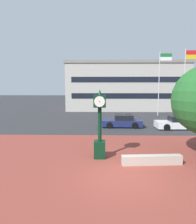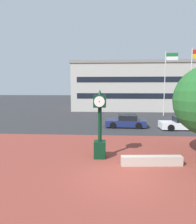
% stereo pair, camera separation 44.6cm
% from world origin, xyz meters
% --- Properties ---
extents(ground_plane, '(200.00, 200.00, 0.00)m').
position_xyz_m(ground_plane, '(0.00, 0.00, 0.00)').
color(ground_plane, '#2D2D30').
extents(plaza_brick_paving, '(44.00, 11.91, 0.01)m').
position_xyz_m(plaza_brick_paving, '(0.00, 1.95, 0.00)').
color(plaza_brick_paving, brown).
rests_on(plaza_brick_paving, ground).
extents(planter_wall, '(3.22, 0.65, 0.50)m').
position_xyz_m(planter_wall, '(1.68, 1.33, 0.25)').
color(planter_wall, '#ADA393').
rests_on(planter_wall, ground).
extents(street_clock, '(0.70, 0.81, 3.96)m').
position_xyz_m(street_clock, '(-1.10, 2.32, 1.83)').
color(street_clock, black).
rests_on(street_clock, ground).
extents(car_street_near, '(4.12, 2.00, 1.28)m').
position_xyz_m(car_street_near, '(1.09, 11.69, 0.57)').
color(car_street_near, navy).
rests_on(car_street_near, ground).
extents(car_street_mid, '(4.23, 1.90, 1.28)m').
position_xyz_m(car_street_mid, '(6.50, 10.81, 0.57)').
color(car_street_mid, silver).
rests_on(car_street_mid, ground).
extents(flagpole_primary, '(1.77, 0.14, 9.17)m').
position_xyz_m(flagpole_primary, '(7.37, 20.52, 5.47)').
color(flagpole_primary, silver).
rests_on(flagpole_primary, ground).
extents(flagpole_secondary, '(1.91, 0.14, 9.59)m').
position_xyz_m(flagpole_secondary, '(11.02, 20.52, 5.88)').
color(flagpole_secondary, silver).
rests_on(flagpole_secondary, ground).
extents(civic_building, '(21.53, 14.55, 8.61)m').
position_xyz_m(civic_building, '(3.31, 31.84, 4.31)').
color(civic_building, '#B2ADA3').
rests_on(civic_building, ground).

